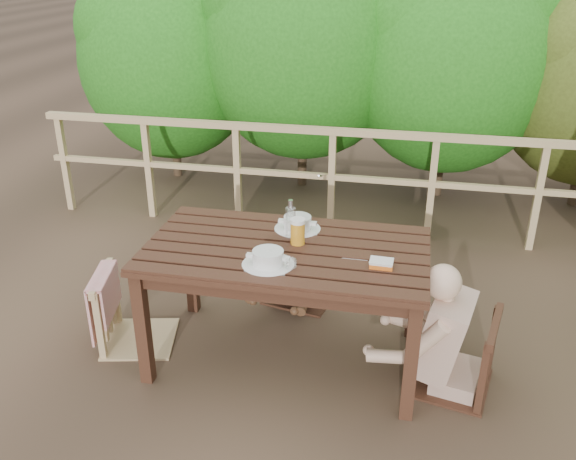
% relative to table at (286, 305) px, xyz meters
% --- Properties ---
extents(ground, '(60.00, 60.00, 0.00)m').
position_rel_table_xyz_m(ground, '(0.00, 0.00, -0.40)').
color(ground, brown).
rests_on(ground, ground).
extents(table, '(1.72, 0.97, 0.79)m').
position_rel_table_xyz_m(table, '(0.00, 0.00, 0.00)').
color(table, '#331C12').
rests_on(table, ground).
extents(chair_left, '(0.58, 0.58, 0.97)m').
position_rel_table_xyz_m(chair_left, '(-1.02, -0.03, 0.09)').
color(chair_left, tan).
rests_on(chair_left, ground).
extents(chair_far, '(0.58, 0.58, 0.99)m').
position_rel_table_xyz_m(chair_far, '(-0.05, 0.77, 0.10)').
color(chair_far, '#331C12').
rests_on(chair_far, ground).
extents(chair_right, '(0.57, 0.57, 0.96)m').
position_rel_table_xyz_m(chair_right, '(1.05, -0.07, 0.08)').
color(chair_right, '#331C12').
rests_on(chair_right, ground).
extents(woman, '(0.57, 0.65, 1.14)m').
position_rel_table_xyz_m(woman, '(-0.05, 0.79, 0.17)').
color(woman, black).
rests_on(woman, ground).
extents(diner_right, '(0.75, 0.66, 1.32)m').
position_rel_table_xyz_m(diner_right, '(1.08, -0.07, 0.26)').
color(diner_right, tan).
rests_on(diner_right, ground).
extents(railing, '(5.60, 0.10, 1.01)m').
position_rel_table_xyz_m(railing, '(0.00, 2.00, 0.11)').
color(railing, tan).
rests_on(railing, ground).
extents(hedge_row, '(6.60, 1.60, 3.80)m').
position_rel_table_xyz_m(hedge_row, '(0.40, 3.20, 1.50)').
color(hedge_row, '#206315').
rests_on(hedge_row, ground).
extents(soup_near, '(0.30, 0.30, 0.10)m').
position_rel_table_xyz_m(soup_near, '(-0.06, -0.24, 0.45)').
color(soup_near, silver).
rests_on(soup_near, table).
extents(soup_far, '(0.30, 0.30, 0.10)m').
position_rel_table_xyz_m(soup_far, '(0.02, 0.27, 0.45)').
color(soup_far, white).
rests_on(soup_far, table).
extents(beer_glass, '(0.09, 0.09, 0.18)m').
position_rel_table_xyz_m(beer_glass, '(0.06, 0.06, 0.49)').
color(beer_glass, orange).
rests_on(beer_glass, table).
extents(bottle, '(0.06, 0.06, 0.27)m').
position_rel_table_xyz_m(bottle, '(-0.00, 0.14, 0.53)').
color(bottle, silver).
rests_on(bottle, table).
extents(tumbler, '(0.06, 0.06, 0.07)m').
position_rel_table_xyz_m(tumbler, '(0.08, -0.26, 0.43)').
color(tumbler, silver).
rests_on(tumbler, table).
extents(butter_tub, '(0.14, 0.10, 0.06)m').
position_rel_table_xyz_m(butter_tub, '(0.58, -0.14, 0.43)').
color(butter_tub, silver).
rests_on(butter_tub, table).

